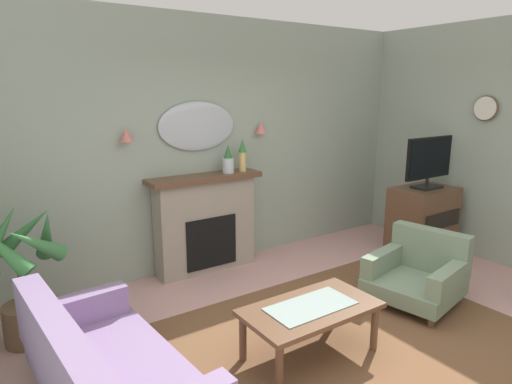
{
  "coord_description": "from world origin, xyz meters",
  "views": [
    {
      "loc": [
        -2.56,
        -2.22,
        2.12
      ],
      "look_at": [
        -0.23,
        1.22,
        1.16
      ],
      "focal_mm": 30.99,
      "sensor_mm": 36.0,
      "label": 1
    }
  ],
  "objects": [
    {
      "name": "wall_mirror",
      "position": [
        -0.25,
        2.39,
        1.71
      ],
      "size": [
        0.96,
        0.06,
        0.56
      ],
      "primitive_type": "ellipsoid",
      "color": "#B2BCC6"
    },
    {
      "name": "patterned_rug",
      "position": [
        0.0,
        0.2,
        0.01
      ],
      "size": [
        3.2,
        2.4,
        0.01
      ],
      "primitive_type": "cube",
      "color": "brown",
      "rests_on": "ground"
    },
    {
      "name": "mantel_vase_left",
      "position": [
        0.05,
        2.22,
        1.31
      ],
      "size": [
        0.13,
        0.13,
        0.34
      ],
      "color": "silver",
      "rests_on": "fireplace"
    },
    {
      "name": "floor",
      "position": [
        0.0,
        0.0,
        -0.05
      ],
      "size": [
        6.71,
        5.84,
        0.1
      ],
      "primitive_type": "cube",
      "color": "#C6938E",
      "rests_on": "ground"
    },
    {
      "name": "floral_couch",
      "position": [
        -1.97,
        0.47,
        0.32
      ],
      "size": [
        0.98,
        1.77,
        0.76
      ],
      "color": "gray",
      "rests_on": "ground"
    },
    {
      "name": "wall_sconce_left",
      "position": [
        -1.1,
        2.34,
        1.66
      ],
      "size": [
        0.14,
        0.14,
        0.14
      ],
      "primitive_type": "cone",
      "color": "#D17066"
    },
    {
      "name": "mantel_vase_centre",
      "position": [
        0.25,
        2.22,
        1.37
      ],
      "size": [
        0.1,
        0.1,
        0.39
      ],
      "color": "tan",
      "rests_on": "fireplace"
    },
    {
      "name": "wall_sconce_right",
      "position": [
        0.6,
        2.34,
        1.66
      ],
      "size": [
        0.14,
        0.14,
        0.14
      ],
      "primitive_type": "cone",
      "color": "#D17066"
    },
    {
      "name": "wall_clock",
      "position": [
        2.82,
        0.74,
        1.9
      ],
      "size": [
        0.04,
        0.31,
        0.31
      ],
      "color": "silver"
    },
    {
      "name": "tv_flatscreen",
      "position": [
        2.31,
        1.1,
        1.25
      ],
      "size": [
        0.84,
        0.24,
        0.65
      ],
      "color": "black",
      "rests_on": "tv_cabinet"
    },
    {
      "name": "fireplace",
      "position": [
        -0.25,
        2.25,
        0.57
      ],
      "size": [
        1.36,
        0.36,
        1.16
      ],
      "color": "gray",
      "rests_on": "ground"
    },
    {
      "name": "wall_back",
      "position": [
        0.0,
        2.47,
        1.48
      ],
      "size": [
        6.71,
        0.1,
        2.95
      ],
      "primitive_type": "cube",
      "color": "#93A393",
      "rests_on": "ground"
    },
    {
      "name": "tv_cabinet",
      "position": [
        2.31,
        1.12,
        0.45
      ],
      "size": [
        0.8,
        0.57,
        0.9
      ],
      "color": "brown",
      "rests_on": "ground"
    },
    {
      "name": "coffee_table",
      "position": [
        -0.4,
        0.2,
        0.38
      ],
      "size": [
        1.1,
        0.6,
        0.45
      ],
      "color": "brown",
      "rests_on": "ground"
    },
    {
      "name": "potted_plant_corner_palm",
      "position": [
        -2.26,
        1.73,
        0.6
      ],
      "size": [
        0.75,
        0.75,
        1.19
      ],
      "color": "brown",
      "rests_on": "ground"
    },
    {
      "name": "armchair_near_fireplace",
      "position": [
        1.17,
        0.33,
        0.31
      ],
      "size": [
        0.96,
        0.95,
        0.71
      ],
      "color": "gray",
      "rests_on": "ground"
    }
  ]
}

